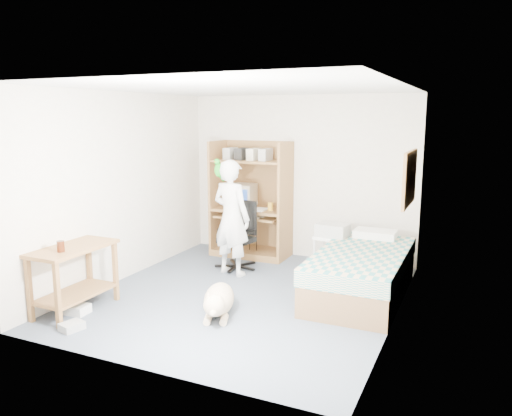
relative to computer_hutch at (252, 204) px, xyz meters
The scene contains 21 objects.
floor 2.05m from the computer_hutch, 68.06° to the right, with size 4.00×4.00×0.00m, color #465060.
wall_back 0.86m from the computer_hutch, 20.54° to the left, with size 3.60×0.02×2.50m, color beige.
wall_right 3.07m from the computer_hutch, 34.80° to the right, with size 0.02×4.00×2.50m, color beige.
wall_left 2.10m from the computer_hutch, 122.33° to the right, with size 0.02×4.00×2.50m, color beige.
ceiling 2.52m from the computer_hutch, 68.06° to the right, with size 3.60×4.00×0.02m, color white.
computer_hutch is the anchor object (origin of this frame).
bed 2.35m from the computer_hutch, 29.29° to the right, with size 1.02×2.02×0.66m.
side_desk 3.08m from the computer_hutch, 106.14° to the right, with size 0.50×1.00×0.75m.
corkboard 2.69m from the computer_hutch, 18.72° to the right, with size 0.04×0.94×0.66m.
office_chair 0.86m from the computer_hutch, 80.54° to the right, with size 0.54×0.54×0.97m.
person 1.03m from the computer_hutch, 81.19° to the right, with size 0.59×0.38×1.61m, color white.
parrot 1.19m from the computer_hutch, 92.53° to the right, with size 0.12×0.21×0.32m.
dog 2.56m from the computer_hutch, 73.91° to the right, with size 0.56×0.99×0.39m.
printer_cart 1.59m from the computer_hutch, 18.36° to the right, with size 0.50×0.42×0.55m.
printer 1.54m from the computer_hutch, 18.36° to the right, with size 0.42×0.32×0.18m, color #A4A4A0.
crt_monitor 0.21m from the computer_hutch, behind, with size 0.41×0.43×0.36m.
keyboard 0.22m from the computer_hutch, 80.01° to the right, with size 0.45×0.16×0.03m, color beige.
pencil_cup 0.36m from the computer_hutch, 13.98° to the right, with size 0.08×0.08×0.12m, color gold.
drink_glass 3.25m from the computer_hutch, 104.23° to the right, with size 0.08×0.08×0.12m, color #3F190A.
floor_box_a 3.20m from the computer_hutch, 104.47° to the right, with size 0.25×0.20×0.10m, color silver.
floor_box_b 3.49m from the computer_hutch, 98.49° to the right, with size 0.18×0.22×0.08m, color #ABABA6.
Camera 1 is at (2.54, -5.27, 2.19)m, focal length 35.00 mm.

